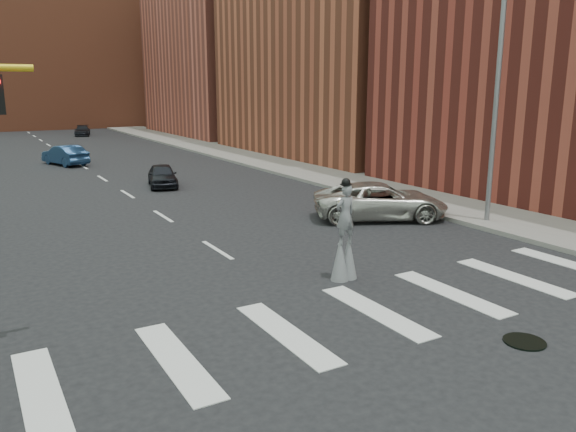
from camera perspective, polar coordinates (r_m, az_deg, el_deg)
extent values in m
plane|color=black|center=(12.86, 7.17, -12.18)|extent=(160.00, 160.00, 0.00)
cube|color=slate|center=(39.81, -0.12, 5.17)|extent=(5.00, 90.00, 0.18)
cylinder|color=black|center=(13.56, 22.89, -11.68)|extent=(0.90, 0.90, 0.04)
cube|color=#994930|center=(49.30, 7.03, 20.44)|extent=(16.00, 22.00, 24.00)
cube|color=#A94E3E|center=(69.76, -5.43, 16.57)|extent=(16.00, 22.00, 20.00)
cube|color=#994930|center=(88.28, -22.09, 14.28)|extent=(26.00, 14.00, 18.00)
cylinder|color=slate|center=(23.69, 20.32, 9.85)|extent=(0.20, 0.20, 9.00)
cylinder|color=#352415|center=(16.44, 6.15, -4.56)|extent=(0.07, 0.07, 1.04)
cylinder|color=#352415|center=(16.24, 5.29, -4.76)|extent=(0.07, 0.07, 1.04)
cone|color=slate|center=(16.40, 6.16, -4.13)|extent=(0.52, 0.52, 1.30)
cone|color=slate|center=(16.20, 5.30, -4.32)|extent=(0.52, 0.52, 1.30)
imported|color=slate|center=(15.98, 5.83, 0.10)|extent=(0.67, 0.47, 1.74)
sphere|color=black|center=(15.80, 5.91, 3.40)|extent=(0.26, 0.26, 0.26)
cylinder|color=black|center=(15.81, 5.91, 3.22)|extent=(0.34, 0.34, 0.02)
cube|color=yellow|center=(15.98, 5.55, 1.87)|extent=(0.22, 0.05, 0.10)
imported|color=beige|center=(23.99, 9.37, 1.52)|extent=(6.14, 4.79, 1.55)
imported|color=black|center=(32.39, -12.64, 4.04)|extent=(2.29, 3.94, 1.26)
imported|color=navy|center=(43.64, -21.71, 5.77)|extent=(2.82, 4.61, 1.43)
imported|color=black|center=(70.27, -20.17, 8.14)|extent=(2.48, 4.29, 1.17)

